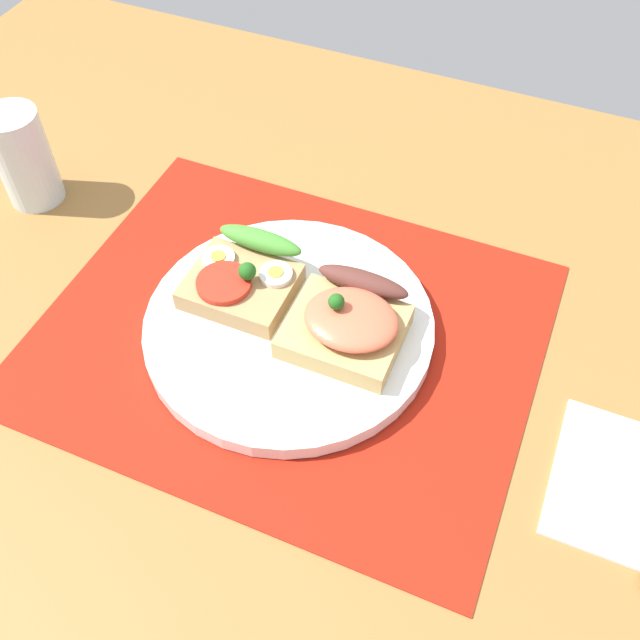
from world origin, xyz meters
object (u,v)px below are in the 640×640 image
object	(u,v)px
plate	(289,326)
sandwich_egg_tomato	(243,278)
sandwich_salmon	(348,323)
drinking_glass	(23,157)

from	to	relation	value
plate	sandwich_egg_tomato	world-z (taller)	sandwich_egg_tomato
sandwich_salmon	sandwich_egg_tomato	bearing A→B (deg)	171.60
drinking_glass	sandwich_salmon	bearing A→B (deg)	-9.46
sandwich_egg_tomato	sandwich_salmon	distance (cm)	10.85
plate	sandwich_egg_tomato	xyz separation A→B (cm)	(-5.30, 1.85, 2.25)
sandwich_salmon	drinking_glass	distance (cm)	38.23
plate	sandwich_salmon	size ratio (longest dim) A/B	2.57
plate	sandwich_salmon	xyz separation A→B (cm)	(5.43, 0.26, 2.68)
sandwich_salmon	drinking_glass	size ratio (longest dim) A/B	0.98
plate	sandwich_salmon	bearing A→B (deg)	2.76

